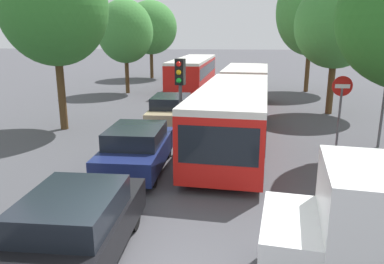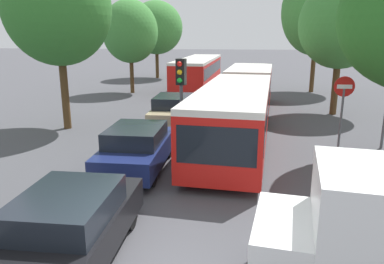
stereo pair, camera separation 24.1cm
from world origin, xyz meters
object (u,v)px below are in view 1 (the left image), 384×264
Objects in this scene: traffic_light at (180,85)px; tree_right_far at (313,13)px; tree_left_mid at (54,8)px; tree_left_far at (125,32)px; tree_left_distant at (151,29)px; queued_car_tan at (171,111)px; tree_right_mid at (337,24)px; articulated_bus at (240,99)px; city_bus_rear at (193,71)px; no_entry_sign at (341,103)px; queued_car_black at (75,228)px; queued_car_navy at (137,148)px.

tree_right_far reaches higher than traffic_light.
tree_left_mid is 0.87× the size of tree_right_far.
tree_left_far is 0.91× the size of tree_left_distant.
tree_right_far is at bearing -36.32° from queued_car_tan.
tree_left_distant is 20.26m from tree_right_mid.
articulated_bus is at bearing 164.74° from traffic_light.
tree_left_distant is (-4.67, 6.42, 3.28)m from city_bus_rear.
tree_left_distant is at bearing -153.28° from no_entry_sign.
queued_car_black is 7.16m from traffic_light.
tree_left_far is (-4.78, 9.69, 3.63)m from queued_car_tan.
tree_left_far is (-4.70, 20.68, 3.64)m from queued_car_black.
city_bus_rear is 23.80m from queued_car_black.
queued_car_tan is 15.21m from tree_right_far.
articulated_bus is at bearing -67.18° from tree_left_distant.
traffic_light is at bearing -22.60° from articulated_bus.
traffic_light is at bearing -75.81° from tree_left_distant.
tree_left_mid is at bearing -102.65° from no_entry_sign.
city_bus_rear is at bearing -53.98° from tree_left_distant.
traffic_light is at bearing -166.87° from queued_car_tan.
queued_car_tan is (0.24, -12.79, -0.63)m from city_bus_rear.
queued_car_tan is at bearing -125.99° from tree_right_far.
city_bus_rear is 3.26× the size of traffic_light.
tree_left_mid reaches higher than articulated_bus.
articulated_bus is 4.81m from traffic_light.
articulated_bus is 3.84× the size of queued_car_tan.
tree_left_distant is at bearing 150.54° from tree_right_far.
tree_left_far reaches higher than articulated_bus.
tree_right_far reaches higher than articulated_bus.
no_entry_sign is 0.36× the size of tree_left_mid.
queued_car_tan is 20.21m from tree_left_distant.
tree_left_mid is at bearing -89.65° from tree_left_distant.
tree_right_mid reaches higher than articulated_bus.
queued_car_black is at bearing 3.73° from traffic_light.
tree_left_distant is at bearing 90.81° from tree_left_far.
tree_left_distant reaches higher than traffic_light.
city_bus_rear reaches higher than queued_car_black.
queued_car_tan reaches higher than queued_car_navy.
city_bus_rear is 1.52× the size of tree_left_distant.
queued_car_black is 11.00m from queued_car_tan.
city_bus_rear is 18.78m from queued_car_navy.
traffic_light is (-2.18, -4.14, 1.14)m from articulated_bus.
tree_left_mid reaches higher than tree_left_far.
articulated_bus is at bearing -136.76° from no_entry_sign.
tree_left_distant is (-4.76, 25.19, 3.92)m from queued_car_navy.
queued_car_tan is (0.07, 10.99, 0.01)m from queued_car_black.
tree_right_mid is at bearing 168.36° from no_entry_sign.
articulated_bus is 6.99m from tree_right_mid.
tree_left_mid is at bearing -77.07° from articulated_bus.
queued_car_tan is 0.60× the size of tree_right_mid.
queued_car_tan is 0.63× the size of tree_left_far.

